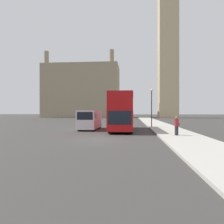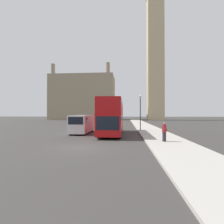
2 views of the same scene
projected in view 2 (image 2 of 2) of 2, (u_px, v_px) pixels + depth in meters
The scene contains 8 objects.
ground_plane at pixel (83, 147), 13.47m from camera, with size 300.00×300.00×0.00m, color #383533.
sidewalk_strip at pixel (176, 147), 12.91m from camera, with size 3.93×120.00×0.15m.
clock_tower at pixel (155, 32), 72.55m from camera, with size 6.93×7.10×71.32m.
building_block_distant at pixel (83, 98), 79.16m from camera, with size 27.60×14.39×23.80m.
red_double_decker_bus at pixel (112, 115), 21.77m from camera, with size 2.57×10.26×4.26m.
white_van at pixel (82, 124), 23.03m from camera, with size 2.12×6.14×2.37m.
pedestrian at pixel (164, 132), 15.19m from camera, with size 0.53×0.37×1.66m.
street_lamp at pixel (140, 107), 25.72m from camera, with size 0.36×0.36×5.18m.
Camera 2 is at (3.29, -13.28, 2.55)m, focal length 28.00 mm.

